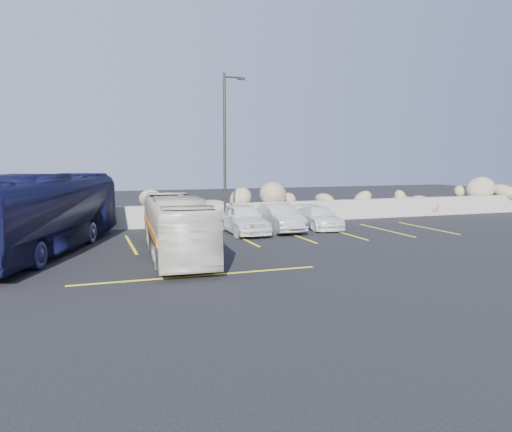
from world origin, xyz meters
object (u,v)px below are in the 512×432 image
object	(u,v)px
car_c	(319,217)
car_a	(244,219)
vintage_bus	(176,226)
lamppost	(226,147)
tour_coach	(41,214)
car_b	(280,218)

from	to	relation	value
car_c	car_a	bearing A→B (deg)	-169.56
vintage_bus	car_c	size ratio (longest dim) A/B	2.06
lamppost	car_a	bearing A→B (deg)	-62.87
tour_coach	car_c	xyz separation A→B (m)	(13.53, 2.81, -0.98)
vintage_bus	car_b	world-z (taller)	vintage_bus
car_c	vintage_bus	bearing A→B (deg)	-144.67
car_c	tour_coach	bearing A→B (deg)	-164.35
vintage_bus	car_b	bearing A→B (deg)	42.23
car_a	car_b	size ratio (longest dim) A/B	1.06
car_a	car_c	xyz separation A→B (m)	(4.40, 0.50, -0.17)
lamppost	car_a	distance (m)	3.76
car_b	car_c	distance (m)	2.40
tour_coach	car_b	world-z (taller)	tour_coach
vintage_bus	car_c	world-z (taller)	vintage_bus
car_b	car_c	size ratio (longest dim) A/B	1.03
car_a	vintage_bus	bearing A→B (deg)	-131.21
vintage_bus	tour_coach	xyz separation A→B (m)	(-4.91, 2.45, 0.41)
car_a	car_c	distance (m)	4.43
lamppost	car_a	xyz separation A→B (m)	(0.58, -1.13, -3.54)
lamppost	vintage_bus	bearing A→B (deg)	-121.75
vintage_bus	tour_coach	world-z (taller)	tour_coach
lamppost	vintage_bus	distance (m)	7.60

